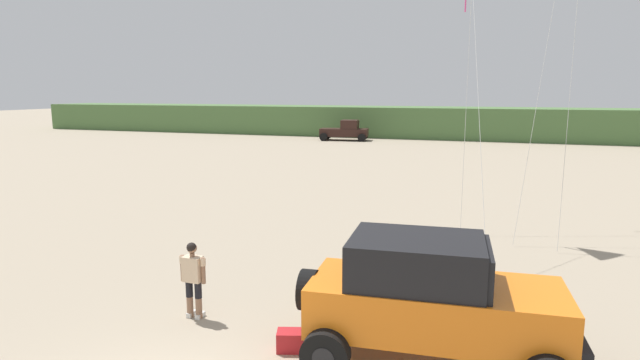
{
  "coord_description": "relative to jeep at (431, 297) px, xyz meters",
  "views": [
    {
      "loc": [
        4.68,
        -5.95,
        4.8
      ],
      "look_at": [
        1.26,
        4.03,
        2.99
      ],
      "focal_mm": 29.26,
      "sensor_mm": 36.0,
      "label": 1
    }
  ],
  "objects": [
    {
      "name": "distant_pickup",
      "position": [
        -13.11,
        39.96,
        -0.26
      ],
      "size": [
        4.81,
        2.93,
        1.98
      ],
      "color": "black",
      "rests_on": "ground_plane"
    },
    {
      "name": "cooler_box",
      "position": [
        -2.48,
        -0.47,
        -1.01
      ],
      "size": [
        0.64,
        0.51,
        0.38
      ],
      "primitive_type": "cube",
      "rotation": [
        0.0,
        0.0,
        0.3
      ],
      "color": "#B21E23",
      "rests_on": "ground_plane"
    },
    {
      "name": "dune_ridge",
      "position": [
        -7.69,
        46.28,
        0.35
      ],
      "size": [
        90.0,
        6.74,
        3.1
      ],
      "primitive_type": "cube",
      "color": "#4C703D",
      "rests_on": "ground_plane"
    },
    {
      "name": "jeep",
      "position": [
        0.0,
        0.0,
        0.0
      ],
      "size": [
        4.94,
        2.69,
        2.26
      ],
      "color": "orange",
      "rests_on": "ground_plane"
    },
    {
      "name": "person_watching",
      "position": [
        -4.98,
        0.18,
        -0.26
      ],
      "size": [
        0.62,
        0.31,
        1.67
      ],
      "color": "#8C664C",
      "rests_on": "ground_plane"
    }
  ]
}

